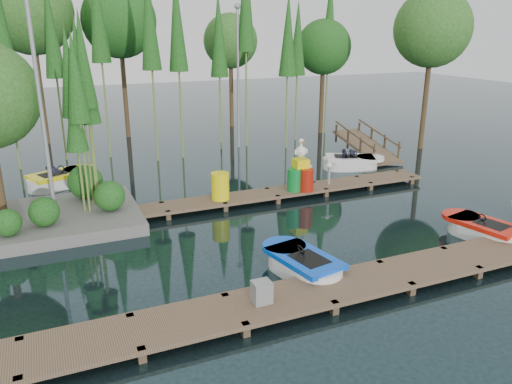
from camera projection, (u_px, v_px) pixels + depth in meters
name	position (u px, v px, depth m)	size (l,w,h in m)	color
ground_plane	(248.00, 232.00, 15.69)	(90.00, 90.00, 0.00)	#1C3035
near_dock	(320.00, 291.00, 11.69)	(18.00, 1.50, 0.50)	brown
far_dock	(247.00, 197.00, 18.17)	(15.00, 1.20, 0.50)	brown
island	(15.00, 128.00, 15.20)	(6.20, 4.20, 6.75)	#63635F
tree_screen	(115.00, 27.00, 22.24)	(34.42, 18.53, 10.31)	#47331E
lamp_island	(39.00, 94.00, 14.47)	(0.30, 0.30, 7.25)	gray
lamp_rear	(238.00, 65.00, 25.44)	(0.30, 0.30, 7.25)	gray
ramp	(366.00, 145.00, 24.54)	(1.50, 3.94, 1.49)	brown
boat_blue	(303.00, 265.00, 12.90)	(1.65, 2.79, 0.88)	white
boat_red	(483.00, 230.00, 15.15)	(1.66, 2.71, 0.85)	white
boat_yellow_far	(60.00, 180.00, 20.04)	(3.05, 2.29, 1.39)	white
boat_white_far	(351.00, 163.00, 22.57)	(3.01, 2.29, 1.30)	white
utility_cabinet	(262.00, 292.00, 11.02)	(0.42, 0.35, 0.51)	gray
yellow_barrel	(220.00, 186.00, 17.61)	(0.64, 0.64, 0.96)	#FAE90D
drum_cluster	(302.00, 175.00, 18.64)	(1.13, 1.03, 1.94)	#0D7A2D
seagull_post	(329.00, 170.00, 19.25)	(0.54, 0.29, 0.86)	gray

